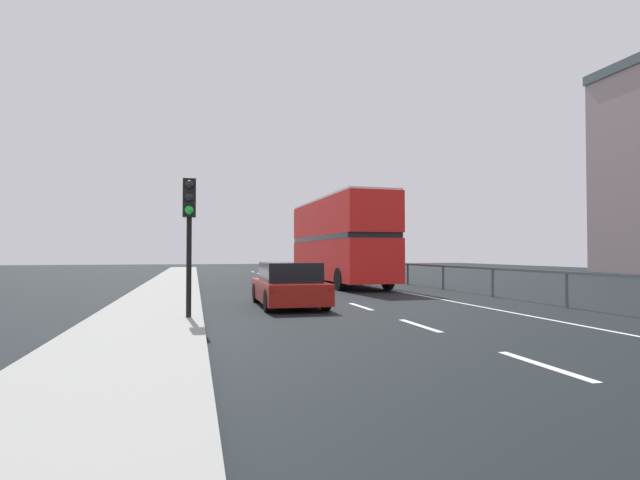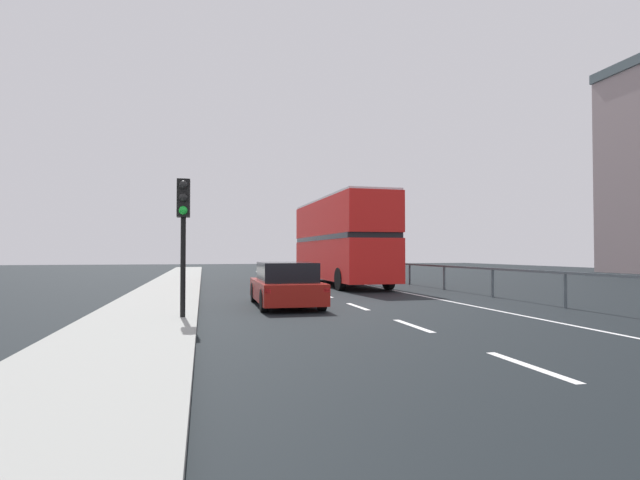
# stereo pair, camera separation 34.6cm
# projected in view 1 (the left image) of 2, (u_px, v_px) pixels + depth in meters

# --- Properties ---
(ground_plane) EXTENTS (75.37, 120.00, 0.10)m
(ground_plane) POSITION_uv_depth(u_px,v_px,m) (355.00, 306.00, 15.86)
(ground_plane) COLOR black
(near_sidewalk_kerb) EXTENTS (2.61, 80.00, 0.14)m
(near_sidewalk_kerb) POSITION_uv_depth(u_px,v_px,m) (155.00, 308.00, 14.39)
(near_sidewalk_kerb) COLOR gray
(near_sidewalk_kerb) RESTS_ON ground
(lane_paint_markings) EXTENTS (3.68, 46.00, 0.01)m
(lane_paint_markings) POSITION_uv_depth(u_px,v_px,m) (343.00, 286.00, 24.62)
(lane_paint_markings) COLOR silver
(lane_paint_markings) RESTS_ON ground
(bridge_side_railing) EXTENTS (0.10, 42.00, 1.09)m
(bridge_side_railing) POSITION_uv_depth(u_px,v_px,m) (408.00, 267.00, 26.04)
(bridge_side_railing) COLOR #4B555B
(bridge_side_railing) RESTS_ON ground
(double_decker_bus_red) EXTENTS (2.72, 10.53, 4.38)m
(double_decker_bus_red) POSITION_uv_depth(u_px,v_px,m) (339.00, 239.00, 25.63)
(double_decker_bus_red) COLOR red
(double_decker_bus_red) RESTS_ON ground
(hatchback_car_near) EXTENTS (1.87, 4.30, 1.35)m
(hatchback_car_near) POSITION_uv_depth(u_px,v_px,m) (289.00, 285.00, 15.37)
(hatchback_car_near) COLOR maroon
(hatchback_car_near) RESTS_ON ground
(traffic_signal_pole) EXTENTS (0.30, 0.42, 3.25)m
(traffic_signal_pole) POSITION_uv_depth(u_px,v_px,m) (189.00, 213.00, 11.71)
(traffic_signal_pole) COLOR black
(traffic_signal_pole) RESTS_ON near_sidewalk_kerb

